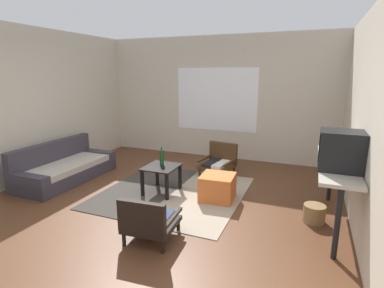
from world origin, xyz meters
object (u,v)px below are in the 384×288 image
(armchair_by_window, at_px, (219,161))
(glass_bottle, at_px, (162,157))
(ottoman_orange, at_px, (218,187))
(console_shelf, at_px, (336,169))
(couch, at_px, (65,168))
(crt_television, at_px, (341,150))
(coffee_table, at_px, (162,172))
(armchair_striped_foreground, at_px, (149,221))
(wicker_basket, at_px, (314,214))
(clay_vase, at_px, (337,148))

(armchair_by_window, relative_size, glass_bottle, 2.23)
(ottoman_orange, xyz_separation_m, console_shelf, (1.59, -0.18, 0.55))
(couch, distance_m, ottoman_orange, 2.85)
(crt_television, relative_size, glass_bottle, 1.55)
(coffee_table, relative_size, armchair_by_window, 0.86)
(ottoman_orange, relative_size, crt_television, 1.08)
(armchair_striped_foreground, xyz_separation_m, wicker_basket, (1.76, 1.22, -0.14))
(armchair_by_window, bearing_deg, couch, -151.45)
(clay_vase, xyz_separation_m, wicker_basket, (-0.20, -0.32, -0.83))
(clay_vase, bearing_deg, crt_television, -90.30)
(couch, xyz_separation_m, console_shelf, (4.43, 0.01, 0.54))
(ottoman_orange, bearing_deg, glass_bottle, 179.82)
(armchair_by_window, xyz_separation_m, wicker_basket, (1.72, -1.39, -0.15))
(glass_bottle, distance_m, wicker_basket, 2.39)
(wicker_basket, bearing_deg, couch, 179.72)
(armchair_striped_foreground, bearing_deg, clay_vase, 38.11)
(armchair_striped_foreground, relative_size, wicker_basket, 2.18)
(console_shelf, bearing_deg, coffee_table, 177.71)
(crt_television, relative_size, clay_vase, 1.48)
(couch, bearing_deg, glass_bottle, 5.90)
(ottoman_orange, bearing_deg, crt_television, -17.03)
(console_shelf, height_order, wicker_basket, console_shelf)
(armchair_striped_foreground, height_order, ottoman_orange, armchair_striped_foreground)
(couch, distance_m, console_shelf, 4.46)
(crt_television, bearing_deg, couch, 176.23)
(armchair_by_window, relative_size, console_shelf, 0.38)
(crt_television, bearing_deg, ottoman_orange, 162.97)
(coffee_table, height_order, glass_bottle, glass_bottle)
(armchair_striped_foreground, bearing_deg, wicker_basket, 34.67)
(clay_vase, height_order, glass_bottle, clay_vase)
(couch, xyz_separation_m, armchair_by_window, (2.51, 1.37, 0.05))
(couch, relative_size, wicker_basket, 6.55)
(ottoman_orange, bearing_deg, wicker_basket, -8.77)
(ottoman_orange, distance_m, crt_television, 1.86)
(ottoman_orange, height_order, glass_bottle, glass_bottle)
(crt_television, distance_m, glass_bottle, 2.63)
(couch, distance_m, crt_television, 4.52)
(wicker_basket, bearing_deg, crt_television, -53.78)
(armchair_striped_foreground, distance_m, ottoman_orange, 1.48)
(couch, relative_size, ottoman_orange, 3.69)
(armchair_striped_foreground, relative_size, ottoman_orange, 1.23)
(armchair_striped_foreground, height_order, clay_vase, clay_vase)
(console_shelf, distance_m, wicker_basket, 0.66)
(console_shelf, relative_size, clay_vase, 5.65)
(armchair_striped_foreground, distance_m, console_shelf, 2.37)
(glass_bottle, bearing_deg, wicker_basket, -5.29)
(crt_television, relative_size, wicker_basket, 1.65)
(glass_bottle, bearing_deg, couch, -174.10)
(armchair_striped_foreground, height_order, glass_bottle, glass_bottle)
(ottoman_orange, bearing_deg, armchair_striped_foreground, -104.67)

